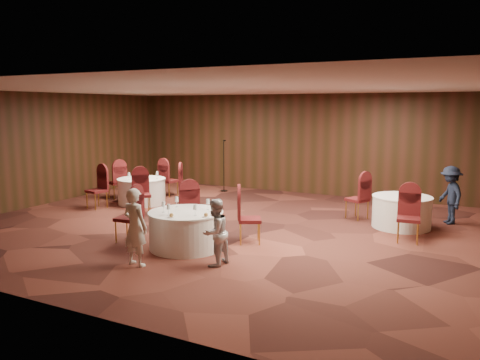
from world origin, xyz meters
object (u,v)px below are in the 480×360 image
at_px(table_left, 142,191).
at_px(table_right, 402,212).
at_px(woman_a, 135,227).
at_px(mic_stand, 224,176).
at_px(table_main, 186,229).
at_px(woman_b, 215,232).
at_px(man_c, 450,195).

xyz_separation_m(table_left, table_right, (7.14, 0.55, 0.00)).
bearing_deg(table_left, woman_a, -52.55).
bearing_deg(mic_stand, woman_a, -73.20).
distance_m(table_right, mic_stand, 6.42).
bearing_deg(woman_a, mic_stand, -66.20).
relative_size(table_main, woman_b, 1.24).
relative_size(table_right, woman_b, 1.13).
bearing_deg(table_main, table_right, 45.23).
bearing_deg(table_main, table_left, 139.11).
bearing_deg(man_c, mic_stand, -129.53).
height_order(woman_a, man_c, man_c).
height_order(woman_b, man_c, man_c).
distance_m(table_left, mic_stand, 3.09).
bearing_deg(mic_stand, woman_b, -62.48).
height_order(table_main, mic_stand, mic_stand).
height_order(table_left, mic_stand, mic_stand).
height_order(table_left, woman_b, woman_b).
bearing_deg(table_main, man_c, 44.69).
relative_size(table_main, mic_stand, 0.86).
relative_size(mic_stand, woman_a, 1.23).
bearing_deg(woman_a, table_right, -120.85).
xyz_separation_m(mic_stand, woman_a, (2.18, -7.22, 0.19)).
xyz_separation_m(woman_a, woman_b, (1.25, 0.64, -0.10)).
distance_m(woman_a, man_c, 7.51).
bearing_deg(mic_stand, table_right, -21.18).
height_order(table_main, table_left, same).
relative_size(table_main, table_right, 1.10).
bearing_deg(woman_b, woman_a, -53.84).
distance_m(table_left, woman_b, 5.90).
distance_m(mic_stand, woman_b, 7.42).
bearing_deg(table_main, woman_b, -31.77).
bearing_deg(table_left, man_c, 10.09).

